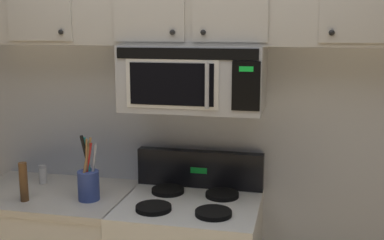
{
  "coord_description": "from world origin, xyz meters",
  "views": [
    {
      "loc": [
        0.56,
        -1.99,
        1.85
      ],
      "look_at": [
        0.0,
        0.49,
        1.35
      ],
      "focal_mm": 44.69,
      "sensor_mm": 36.0,
      "label": 1
    }
  ],
  "objects": [
    {
      "name": "back_wall",
      "position": [
        0.0,
        0.79,
        1.35
      ],
      "size": [
        5.2,
        0.1,
        2.7
      ],
      "primitive_type": "cube",
      "color": "silver",
      "rests_on": "ground_plane"
    },
    {
      "name": "over_range_microwave",
      "position": [
        -0.0,
        0.54,
        1.58
      ],
      "size": [
        0.76,
        0.43,
        0.35
      ],
      "color": "#B7BABF"
    },
    {
      "name": "utensil_crock_blue",
      "position": [
        -0.56,
        0.35,
        1.0
      ],
      "size": [
        0.12,
        0.12,
        0.37
      ],
      "color": "#384C9E",
      "rests_on": "counter_segment"
    },
    {
      "name": "salt_shaker",
      "position": [
        -0.96,
        0.55,
        0.96
      ],
      "size": [
        0.05,
        0.05,
        0.11
      ],
      "color": "white",
      "rests_on": "counter_segment"
    },
    {
      "name": "pepper_mill",
      "position": [
        -0.9,
        0.25,
        1.01
      ],
      "size": [
        0.05,
        0.05,
        0.22
      ],
      "primitive_type": "cylinder",
      "color": "brown",
      "rests_on": "counter_segment"
    }
  ]
}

